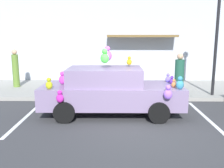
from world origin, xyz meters
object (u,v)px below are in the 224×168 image
pedestrian_near_shopfront (16,69)px  teddy_bear_on_sidewalk (92,89)px  street_lamp_post (217,34)px  pedestrian_walking_past (179,76)px  plush_covered_car (110,90)px

pedestrian_near_shopfront → teddy_bear_on_sidewalk: bearing=-23.6°
street_lamp_post → pedestrian_walking_past: 2.19m
teddy_bear_on_sidewalk → street_lamp_post: street_lamp_post is taller
plush_covered_car → teddy_bear_on_sidewalk: (-0.76, 2.11, -0.39)m
teddy_bear_on_sidewalk → street_lamp_post: (4.96, 0.05, 2.23)m
plush_covered_car → pedestrian_near_shopfront: size_ratio=2.52×
plush_covered_car → street_lamp_post: bearing=27.2°
street_lamp_post → teddy_bear_on_sidewalk: bearing=-179.4°
plush_covered_car → teddy_bear_on_sidewalk: 2.27m
pedestrian_walking_past → teddy_bear_on_sidewalk: bearing=-177.7°
pedestrian_walking_past → street_lamp_post: bearing=-3.9°
plush_covered_car → pedestrian_walking_past: (2.82, 2.25, 0.14)m
pedestrian_near_shopfront → pedestrian_walking_past: 7.53m
teddy_bear_on_sidewalk → pedestrian_walking_past: (3.58, 0.15, 0.53)m
plush_covered_car → teddy_bear_on_sidewalk: bearing=109.9°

